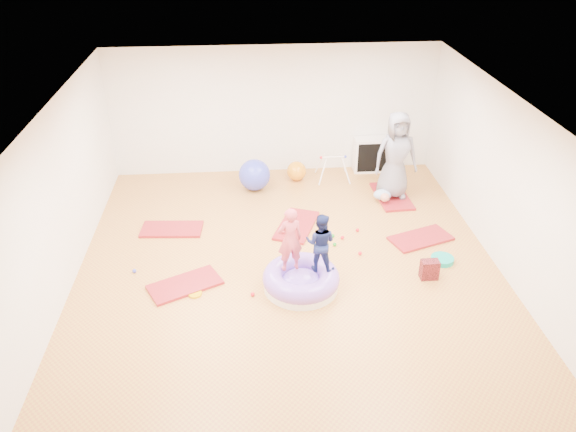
{
  "coord_description": "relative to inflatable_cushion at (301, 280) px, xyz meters",
  "views": [
    {
      "loc": [
        -0.64,
        -7.58,
        5.44
      ],
      "look_at": [
        0.0,
        0.3,
        0.9
      ],
      "focal_mm": 35.0,
      "sensor_mm": 36.0,
      "label": 1
    }
  ],
  "objects": [
    {
      "name": "gym_mat_right",
      "position": [
        2.31,
        1.25,
        -0.13
      ],
      "size": [
        1.24,
        0.9,
        0.05
      ],
      "primitive_type": "cube",
      "rotation": [
        0.0,
        0.0,
        0.35
      ],
      "color": "#A52119",
      "rests_on": "ground"
    },
    {
      "name": "adult_caregiver",
      "position": [
        2.18,
        2.89,
        0.79
      ],
      "size": [
        0.91,
        0.63,
        1.78
      ],
      "primitive_type": "imported",
      "rotation": [
        0.0,
        0.0,
        0.08
      ],
      "color": "slate",
      "rests_on": "gym_mat_rear_right"
    },
    {
      "name": "room",
      "position": [
        -0.15,
        0.44,
        1.25
      ],
      "size": [
        7.01,
        8.01,
        2.81
      ],
      "color": "gold",
      "rests_on": "ground"
    },
    {
      "name": "gym_mat_rear_right",
      "position": [
        2.18,
        2.9,
        -0.12
      ],
      "size": [
        0.69,
        1.27,
        0.05
      ],
      "primitive_type": "cube",
      "rotation": [
        0.0,
        0.0,
        1.62
      ],
      "color": "#A52119",
      "rests_on": "ground"
    },
    {
      "name": "gym_mat_front_left",
      "position": [
        -1.84,
        0.19,
        -0.13
      ],
      "size": [
        1.26,
        1.01,
        0.05
      ],
      "primitive_type": "cube",
      "rotation": [
        0.0,
        0.0,
        0.47
      ],
      "color": "#A52119",
      "rests_on": "ground"
    },
    {
      "name": "yellow_toy",
      "position": [
        -1.67,
        -0.05,
        -0.13
      ],
      "size": [
        0.22,
        0.22,
        0.03
      ],
      "primitive_type": "cylinder",
      "color": "#E3AC00",
      "rests_on": "ground"
    },
    {
      "name": "gym_mat_mid_left",
      "position": [
        -2.22,
        1.94,
        -0.13
      ],
      "size": [
        1.16,
        0.64,
        0.05
      ],
      "primitive_type": "cube",
      "rotation": [
        0.0,
        0.0,
        -0.07
      ],
      "color": "#A52119",
      "rests_on": "ground"
    },
    {
      "name": "inflatable_cushion",
      "position": [
        0.0,
        0.0,
        0.0
      ],
      "size": [
        1.22,
        1.22,
        0.38
      ],
      "rotation": [
        0.0,
        0.0,
        -0.25
      ],
      "color": "white",
      "rests_on": "ground"
    },
    {
      "name": "cube_shelf",
      "position": [
        2.0,
        4.23,
        0.23
      ],
      "size": [
        0.77,
        0.38,
        0.77
      ],
      "color": "white",
      "rests_on": "ground"
    },
    {
      "name": "gym_mat_center_back",
      "position": [
        0.11,
        1.88,
        -0.12
      ],
      "size": [
        0.99,
        1.33,
        0.05
      ],
      "primitive_type": "cube",
      "rotation": [
        0.0,
        0.0,
        1.2
      ],
      "color": "#A52119",
      "rests_on": "ground"
    },
    {
      "name": "infant",
      "position": [
        1.95,
        2.7,
        0.02
      ],
      "size": [
        0.38,
        0.39,
        0.22
      ],
      "color": "#9BB5DF",
      "rests_on": "gym_mat_rear_right"
    },
    {
      "name": "child_navy",
      "position": [
        0.3,
        0.06,
        0.69
      ],
      "size": [
        0.58,
        0.51,
        0.98
      ],
      "primitive_type": "imported",
      "rotation": [
        0.0,
        0.0,
        2.8
      ],
      "color": "navy",
      "rests_on": "inflatable_cushion"
    },
    {
      "name": "exercise_ball_blue",
      "position": [
        -0.63,
        3.51,
        0.18
      ],
      "size": [
        0.66,
        0.66,
        0.66
      ],
      "primitive_type": "sphere",
      "color": "blue",
      "rests_on": "ground"
    },
    {
      "name": "exercise_ball_orange",
      "position": [
        0.3,
        3.88,
        0.06
      ],
      "size": [
        0.42,
        0.42,
        0.42
      ],
      "primitive_type": "sphere",
      "color": "orange",
      "rests_on": "ground"
    },
    {
      "name": "balance_disc",
      "position": [
        2.47,
        0.53,
        -0.11
      ],
      "size": [
        0.39,
        0.39,
        0.09
      ],
      "primitive_type": "cylinder",
      "color": "#0BA58F",
      "rests_on": "ground"
    },
    {
      "name": "infant_play_gym",
      "position": [
        1.08,
        3.84,
        0.21
      ],
      "size": [
        0.71,
        0.67,
        0.54
      ],
      "rotation": [
        0.0,
        0.0,
        -0.05
      ],
      "color": "white",
      "rests_on": "ground"
    },
    {
      "name": "ball_pit_balls",
      "position": [
        0.17,
        0.99,
        -0.12
      ],
      "size": [
        3.99,
        1.84,
        0.07
      ],
      "color": "#1B9820",
      "rests_on": "ground"
    },
    {
      "name": "backpack",
      "position": [
        2.1,
        0.09,
        0.02
      ],
      "size": [
        0.29,
        0.18,
        0.33
      ],
      "primitive_type": "cube",
      "rotation": [
        0.0,
        0.0,
        0.01
      ],
      "color": "#A1242E",
      "rests_on": "ground"
    },
    {
      "name": "child_pink",
      "position": [
        -0.17,
        0.1,
        0.75
      ],
      "size": [
        0.44,
        0.34,
        1.09
      ],
      "primitive_type": "imported",
      "rotation": [
        0.0,
        0.0,
        3.36
      ],
      "color": "#D34B58",
      "rests_on": "inflatable_cushion"
    }
  ]
}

